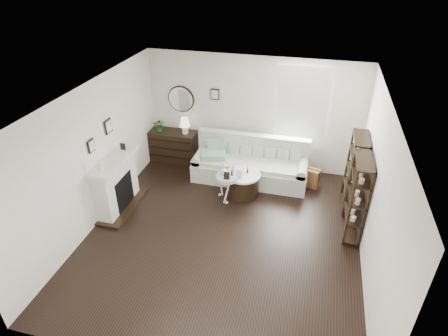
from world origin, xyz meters
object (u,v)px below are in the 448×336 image
(sofa, at_px, (250,166))
(drum_table, at_px, (243,184))
(dresser, at_px, (173,146))
(pedestal_table, at_px, (227,178))

(sofa, xyz_separation_m, drum_table, (-0.04, -0.68, -0.07))
(sofa, relative_size, dresser, 2.20)
(sofa, bearing_deg, dresser, 169.25)
(pedestal_table, bearing_deg, dresser, 142.37)
(sofa, relative_size, pedestal_table, 4.45)
(dresser, bearing_deg, drum_table, -27.96)
(sofa, bearing_deg, pedestal_table, -108.99)
(sofa, xyz_separation_m, pedestal_table, (-0.32, -0.94, 0.20))
(dresser, distance_m, drum_table, 2.29)
(sofa, relative_size, drum_table, 3.46)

